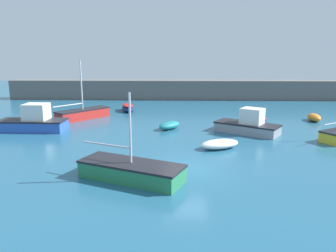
{
  "coord_description": "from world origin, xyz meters",
  "views": [
    {
      "loc": [
        -0.52,
        -17.74,
        6.42
      ],
      "look_at": [
        -1.25,
        7.72,
        0.75
      ],
      "focal_mm": 35.0,
      "sensor_mm": 36.0,
      "label": 1
    }
  ],
  "objects_px": {
    "rowboat_blue_near": "(220,144)",
    "sailboat_tall_mast": "(83,114)",
    "cabin_cruiser_white": "(248,125)",
    "motorboat_with_cabin": "(34,121)",
    "sailboat_short_mast": "(131,171)",
    "fishing_dinghy_green": "(169,125)",
    "dinghy_near_pier": "(314,117)",
    "mooring_buoy_red": "(264,119)",
    "rowboat_with_red_cover": "(128,108)"
  },
  "relations": [
    {
      "from": "rowboat_blue_near",
      "to": "motorboat_with_cabin",
      "type": "height_order",
      "value": "motorboat_with_cabin"
    },
    {
      "from": "sailboat_short_mast",
      "to": "motorboat_with_cabin",
      "type": "bearing_deg",
      "value": 155.47
    },
    {
      "from": "motorboat_with_cabin",
      "to": "sailboat_tall_mast",
      "type": "bearing_deg",
      "value": -116.75
    },
    {
      "from": "sailboat_short_mast",
      "to": "motorboat_with_cabin",
      "type": "distance_m",
      "value": 14.51
    },
    {
      "from": "fishing_dinghy_green",
      "to": "sailboat_short_mast",
      "type": "bearing_deg",
      "value": 29.58
    },
    {
      "from": "fishing_dinghy_green",
      "to": "motorboat_with_cabin",
      "type": "relative_size",
      "value": 0.46
    },
    {
      "from": "sailboat_short_mast",
      "to": "rowboat_with_red_cover",
      "type": "xyz_separation_m",
      "value": [
        -3.24,
        20.49,
        -0.08
      ]
    },
    {
      "from": "rowboat_blue_near",
      "to": "cabin_cruiser_white",
      "type": "xyz_separation_m",
      "value": [
        2.89,
        4.52,
        0.38
      ]
    },
    {
      "from": "dinghy_near_pier",
      "to": "cabin_cruiser_white",
      "type": "relative_size",
      "value": 0.4
    },
    {
      "from": "sailboat_short_mast",
      "to": "mooring_buoy_red",
      "type": "distance_m",
      "value": 18.5
    },
    {
      "from": "dinghy_near_pier",
      "to": "sailboat_tall_mast",
      "type": "distance_m",
      "value": 22.67
    },
    {
      "from": "rowboat_blue_near",
      "to": "motorboat_with_cabin",
      "type": "bearing_deg",
      "value": 137.7
    },
    {
      "from": "fishing_dinghy_green",
      "to": "dinghy_near_pier",
      "type": "relative_size",
      "value": 1.19
    },
    {
      "from": "sailboat_tall_mast",
      "to": "mooring_buoy_red",
      "type": "xyz_separation_m",
      "value": [
        17.75,
        -0.84,
        -0.32
      ]
    },
    {
      "from": "dinghy_near_pier",
      "to": "sailboat_tall_mast",
      "type": "bearing_deg",
      "value": 92.24
    },
    {
      "from": "rowboat_blue_near",
      "to": "motorboat_with_cabin",
      "type": "distance_m",
      "value": 15.83
    },
    {
      "from": "motorboat_with_cabin",
      "to": "cabin_cruiser_white",
      "type": "relative_size",
      "value": 1.03
    },
    {
      "from": "cabin_cruiser_white",
      "to": "motorboat_with_cabin",
      "type": "bearing_deg",
      "value": 32.59
    },
    {
      "from": "rowboat_blue_near",
      "to": "sailboat_tall_mast",
      "type": "height_order",
      "value": "sailboat_tall_mast"
    },
    {
      "from": "cabin_cruiser_white",
      "to": "rowboat_with_red_cover",
      "type": "bearing_deg",
      "value": -7.74
    },
    {
      "from": "dinghy_near_pier",
      "to": "motorboat_with_cabin",
      "type": "height_order",
      "value": "motorboat_with_cabin"
    },
    {
      "from": "rowboat_blue_near",
      "to": "sailboat_tall_mast",
      "type": "relative_size",
      "value": 0.55
    },
    {
      "from": "fishing_dinghy_green",
      "to": "motorboat_with_cabin",
      "type": "bearing_deg",
      "value": -47.44
    },
    {
      "from": "sailboat_tall_mast",
      "to": "dinghy_near_pier",
      "type": "bearing_deg",
      "value": -51.47
    },
    {
      "from": "sailboat_short_mast",
      "to": "rowboat_with_red_cover",
      "type": "distance_m",
      "value": 20.74
    },
    {
      "from": "rowboat_with_red_cover",
      "to": "motorboat_with_cabin",
      "type": "bearing_deg",
      "value": -50.46
    },
    {
      "from": "cabin_cruiser_white",
      "to": "mooring_buoy_red",
      "type": "bearing_deg",
      "value": -84.66
    },
    {
      "from": "dinghy_near_pier",
      "to": "rowboat_with_red_cover",
      "type": "relative_size",
      "value": 0.63
    },
    {
      "from": "cabin_cruiser_white",
      "to": "fishing_dinghy_green",
      "type": "bearing_deg",
      "value": 22.62
    },
    {
      "from": "sailboat_tall_mast",
      "to": "rowboat_blue_near",
      "type": "bearing_deg",
      "value": -89.49
    },
    {
      "from": "rowboat_with_red_cover",
      "to": "cabin_cruiser_white",
      "type": "xyz_separation_m",
      "value": [
        11.44,
        -10.08,
        0.29
      ]
    },
    {
      "from": "rowboat_blue_near",
      "to": "sailboat_tall_mast",
      "type": "xyz_separation_m",
      "value": [
        -12.35,
        10.01,
        0.22
      ]
    },
    {
      "from": "rowboat_blue_near",
      "to": "dinghy_near_pier",
      "type": "xyz_separation_m",
      "value": [
        10.31,
        9.62,
        0.05
      ]
    },
    {
      "from": "fishing_dinghy_green",
      "to": "sailboat_tall_mast",
      "type": "height_order",
      "value": "sailboat_tall_mast"
    },
    {
      "from": "cabin_cruiser_white",
      "to": "sailboat_tall_mast",
      "type": "bearing_deg",
      "value": 13.8
    },
    {
      "from": "dinghy_near_pier",
      "to": "motorboat_with_cabin",
      "type": "distance_m",
      "value": 25.82
    },
    {
      "from": "sailboat_tall_mast",
      "to": "sailboat_short_mast",
      "type": "bearing_deg",
      "value": -116.6
    },
    {
      "from": "dinghy_near_pier",
      "to": "sailboat_short_mast",
      "type": "bearing_deg",
      "value": 138.04
    },
    {
      "from": "sailboat_tall_mast",
      "to": "mooring_buoy_red",
      "type": "relative_size",
      "value": 13.27
    },
    {
      "from": "rowboat_with_red_cover",
      "to": "cabin_cruiser_white",
      "type": "distance_m",
      "value": 15.25
    },
    {
      "from": "sailboat_short_mast",
      "to": "dinghy_near_pier",
      "type": "xyz_separation_m",
      "value": [
        15.62,
        15.51,
        -0.12
      ]
    },
    {
      "from": "rowboat_with_red_cover",
      "to": "fishing_dinghy_green",
      "type": "bearing_deg",
      "value": 12.52
    },
    {
      "from": "fishing_dinghy_green",
      "to": "sailboat_tall_mast",
      "type": "relative_size",
      "value": 0.45
    },
    {
      "from": "rowboat_blue_near",
      "to": "sailboat_short_mast",
      "type": "distance_m",
      "value": 7.94
    },
    {
      "from": "mooring_buoy_red",
      "to": "fishing_dinghy_green",
      "type": "bearing_deg",
      "value": -159.36
    },
    {
      "from": "sailboat_short_mast",
      "to": "motorboat_with_cabin",
      "type": "xyz_separation_m",
      "value": [
        -9.75,
        10.74,
        0.32
      ]
    },
    {
      "from": "sailboat_short_mast",
      "to": "dinghy_near_pier",
      "type": "height_order",
      "value": "sailboat_short_mast"
    },
    {
      "from": "fishing_dinghy_green",
      "to": "motorboat_with_cabin",
      "type": "height_order",
      "value": "motorboat_with_cabin"
    },
    {
      "from": "rowboat_with_red_cover",
      "to": "sailboat_tall_mast",
      "type": "distance_m",
      "value": 5.96
    },
    {
      "from": "mooring_buoy_red",
      "to": "cabin_cruiser_white",
      "type": "bearing_deg",
      "value": -118.29
    }
  ]
}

